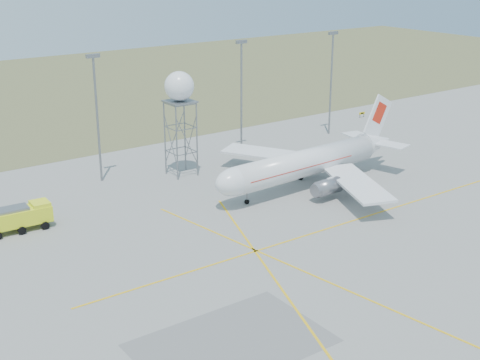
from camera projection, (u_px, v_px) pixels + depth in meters
grass_strip at (15, 96)px, 170.75m from camera, size 400.00×120.00×0.03m
mast_b at (97, 108)px, 104.53m from camera, size 2.20×0.50×20.50m
mast_c at (241, 88)px, 119.98m from camera, size 2.20×0.50×20.50m
mast_d at (331, 75)px, 132.11m from camera, size 2.20×0.50×20.50m
taxi_sign_near at (362, 113)px, 148.99m from camera, size 1.60×0.17×1.20m
taxi_sign_far at (384, 109)px, 152.85m from camera, size 1.60×0.17×1.20m
airliner_main at (307, 163)px, 104.58m from camera, size 37.51×36.41×12.76m
radar_tower at (180, 118)px, 108.25m from camera, size 4.78×4.78×17.30m
fire_truck at (20, 219)px, 88.89m from camera, size 8.86×3.83×3.49m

